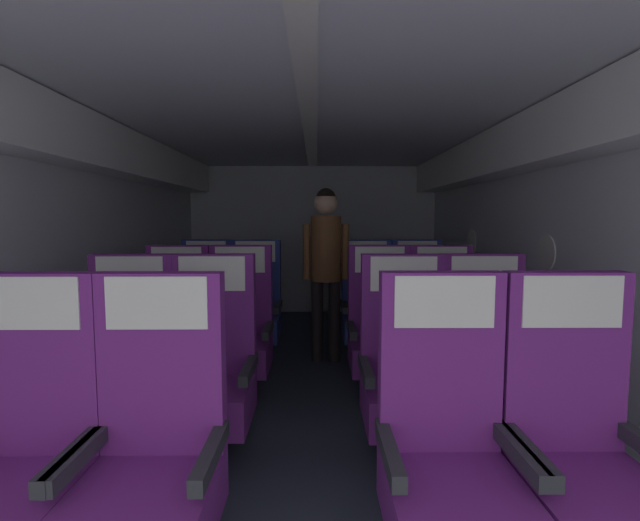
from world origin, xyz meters
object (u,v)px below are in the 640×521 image
object	(u,v)px
seat_a_left_aisle	(153,457)
flight_attendant	(326,256)
seat_c_right_aisle	(443,333)
seat_d_right_window	(368,310)
seat_b_left_window	(127,373)
seat_c_right_window	(380,333)
seat_c_left_window	(175,334)
seat_c_left_aisle	(239,333)
seat_d_left_window	(205,310)
seat_a_left_window	(22,458)
seat_a_right_window	(447,454)
seat_d_left_aisle	(255,310)
seat_d_right_aisle	(418,310)
seat_b_left_aisle	(211,373)
seat_b_right_window	(405,374)
seat_a_right_aisle	(578,453)
seat_b_right_aisle	(487,372)

from	to	relation	value
seat_a_left_aisle	flight_attendant	distance (m)	2.78
seat_c_right_aisle	seat_d_right_window	xyz separation A→B (m)	(-0.48, 0.91, 0.00)
seat_a_left_aisle	seat_b_left_window	xyz separation A→B (m)	(-0.47, 0.92, 0.00)
seat_a_left_aisle	seat_c_right_window	distance (m)	2.13
seat_c_right_aisle	seat_c_left_window	bearing A→B (deg)	-179.97
seat_c_left_window	seat_c_left_aisle	world-z (taller)	same
seat_c_right_aisle	seat_d_left_window	xyz separation A→B (m)	(-2.04, 0.93, 0.00)
seat_b_left_window	seat_c_right_window	world-z (taller)	same
seat_a_left_window	seat_c_right_aisle	size ratio (longest dim) A/B	1.00
seat_a_right_window	seat_d_left_aisle	xyz separation A→B (m)	(-1.08, 2.71, 0.00)
seat_c_left_aisle	seat_d_right_window	bearing A→B (deg)	39.81
seat_d_right_window	seat_d_right_aisle	bearing A→B (deg)	1.28
seat_b_left_window	seat_c_left_aisle	distance (m)	1.03
seat_a_left_aisle	seat_c_right_aisle	size ratio (longest dim) A/B	1.00
seat_a_left_aisle	seat_d_right_window	xyz separation A→B (m)	(1.09, 2.73, 0.00)
seat_b_left_aisle	seat_b_right_window	xyz separation A→B (m)	(1.10, -0.02, 0.00)
seat_a_left_aisle	seat_c_left_aisle	distance (m)	1.83
seat_a_left_aisle	seat_c_right_aisle	world-z (taller)	same
seat_c_left_aisle	flight_attendant	size ratio (longest dim) A/B	0.70
seat_b_left_window	seat_d_right_window	xyz separation A→B (m)	(1.56, 1.81, 0.00)
seat_a_left_window	seat_b_left_window	bearing A→B (deg)	89.66
seat_a_right_aisle	flight_attendant	distance (m)	2.82
seat_b_right_window	seat_d_right_window	size ratio (longest dim) A/B	1.00
flight_attendant	seat_a_left_window	bearing A→B (deg)	-98.77
seat_c_right_window	seat_d_right_window	size ratio (longest dim) A/B	1.00
seat_b_right_aisle	seat_d_right_aisle	bearing A→B (deg)	89.85
seat_a_right_aisle	seat_b_left_window	xyz separation A→B (m)	(-2.05, 0.91, 0.00)
seat_a_left_aisle	seat_c_left_window	distance (m)	1.88
seat_c_right_window	flight_attendant	bearing A→B (deg)	116.69
seat_b_right_aisle	seat_c_left_window	xyz separation A→B (m)	(-2.04, 0.88, 0.00)
seat_b_right_aisle	seat_d_left_window	distance (m)	2.73
seat_d_right_window	seat_c_right_aisle	bearing A→B (deg)	-62.43
seat_d_left_window	seat_c_left_aisle	bearing A→B (deg)	-62.31
seat_b_right_aisle	seat_d_right_aisle	xyz separation A→B (m)	(0.00, 1.81, 0.00)
seat_c_left_window	seat_a_right_window	bearing A→B (deg)	-49.02
seat_b_right_window	seat_d_right_aisle	size ratio (longest dim) A/B	1.00
seat_a_left_window	seat_a_right_window	bearing A→B (deg)	0.74
seat_c_right_aisle	seat_d_left_aisle	bearing A→B (deg)	149.68
seat_d_right_aisle	seat_d_right_window	xyz separation A→B (m)	(-0.49, -0.01, 0.00)
seat_b_left_aisle	seat_c_left_window	size ratio (longest dim) A/B	1.00
seat_c_right_window	seat_d_right_window	bearing A→B (deg)	90.06
seat_c_right_window	seat_d_right_window	world-z (taller)	same
seat_d_right_aisle	seat_d_left_window	bearing A→B (deg)	179.83
seat_b_right_window	flight_attendant	bearing A→B (deg)	103.45
seat_c_right_aisle	seat_d_left_aisle	size ratio (longest dim) A/B	1.00
seat_d_left_window	seat_d_left_aisle	size ratio (longest dim) A/B	1.00
seat_a_left_window	seat_d_left_window	size ratio (longest dim) A/B	1.00
seat_b_left_aisle	seat_d_left_aisle	bearing A→B (deg)	89.66
seat_b_left_aisle	seat_c_left_window	world-z (taller)	same
seat_a_left_window	seat_c_right_aisle	xyz separation A→B (m)	(2.04, 1.82, 0.00)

